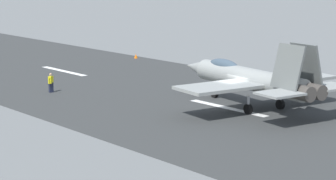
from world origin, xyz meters
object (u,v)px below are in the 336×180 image
(marker_cone_mid, at_px, (263,78))
(fighter_jet, at_px, (251,78))
(crew_person, at_px, (51,83))
(marker_cone_far, at_px, (136,56))

(marker_cone_mid, bearing_deg, fighter_jet, 127.18)
(fighter_jet, relative_size, crew_person, 9.53)
(fighter_jet, bearing_deg, marker_cone_far, -20.20)
(marker_cone_mid, height_order, marker_cone_far, same)
(crew_person, xyz_separation_m, marker_cone_mid, (-7.88, -18.88, -0.59))
(marker_cone_far, bearing_deg, crew_person, 122.99)
(fighter_jet, relative_size, marker_cone_far, 29.93)
(fighter_jet, xyz_separation_m, marker_cone_far, (27.93, -10.28, -2.06))
(marker_cone_mid, xyz_separation_m, marker_cone_far, (20.13, 0.00, 0.00))
(crew_person, height_order, marker_cone_mid, crew_person)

